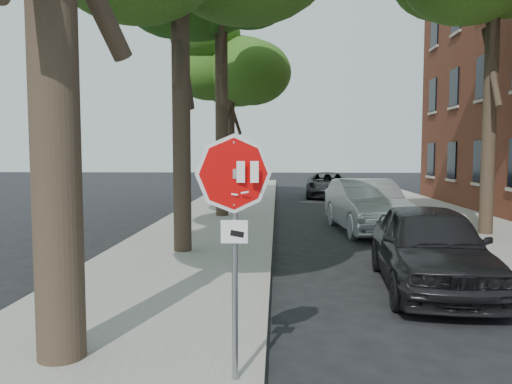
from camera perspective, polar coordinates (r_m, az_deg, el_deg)
sidewalk_left at (r=17.45m, az=-4.94°, el=-3.68°), size 4.00×55.00×0.12m
sidewalk_right at (r=18.40m, az=22.37°, el=-3.58°), size 4.00×55.00×0.12m
curb_left at (r=17.31m, az=1.81°, el=-3.72°), size 0.12×55.00×0.13m
curb_right at (r=17.81m, az=16.14°, el=-3.66°), size 0.12×55.00×0.13m
stop_sign at (r=5.16m, az=-2.49°, el=-2.02°), size 0.76×0.34×2.61m
tree_mid_b at (r=20.13m, az=-4.05°, el=20.21°), size 5.88×5.46×10.36m
tree_far at (r=26.77m, az=-2.94°, el=14.54°), size 5.29×4.91×9.33m
car_a at (r=9.92m, az=19.27°, el=-5.90°), size 2.23×4.77×1.58m
car_b at (r=16.41m, az=12.49°, el=-1.54°), size 2.25×5.25×1.68m
car_d at (r=28.71m, az=8.18°, el=0.81°), size 2.76×5.33×1.44m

